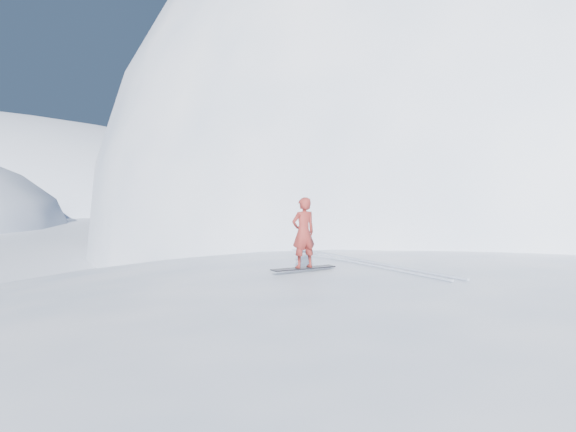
% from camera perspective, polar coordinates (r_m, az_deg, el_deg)
% --- Properties ---
extents(ground, '(400.00, 400.00, 0.00)m').
position_cam_1_polar(ground, '(11.75, 25.42, -18.18)').
color(ground, white).
rests_on(ground, ground).
extents(near_ridge, '(36.00, 28.00, 4.80)m').
position_cam_1_polar(near_ridge, '(14.49, 19.64, -13.96)').
color(near_ridge, white).
rests_on(near_ridge, ground).
extents(summit_peak, '(60.00, 56.00, 56.00)m').
position_cam_1_polar(summit_peak, '(45.20, 21.80, -2.47)').
color(summit_peak, white).
rests_on(summit_peak, ground).
extents(peak_shoulder, '(28.00, 24.00, 18.00)m').
position_cam_1_polar(peak_shoulder, '(33.20, 13.07, -4.27)').
color(peak_shoulder, white).
rests_on(peak_shoulder, ground).
extents(wind_bumps, '(16.00, 14.40, 1.00)m').
position_cam_1_polar(wind_bumps, '(12.91, 16.65, -16.04)').
color(wind_bumps, white).
rests_on(wind_bumps, ground).
extents(snowboard, '(1.52, 0.53, 0.02)m').
position_cam_1_polar(snowboard, '(12.26, 1.58, -5.32)').
color(snowboard, black).
rests_on(snowboard, near_ridge).
extents(snowboarder, '(0.61, 0.45, 1.53)m').
position_cam_1_polar(snowboarder, '(12.17, 1.58, -1.70)').
color(snowboarder, maroon).
rests_on(snowboarder, snowboard).
extents(board_tracks, '(1.49, 5.91, 0.04)m').
position_cam_1_polar(board_tracks, '(13.44, 7.67, -4.57)').
color(board_tracks, silver).
rests_on(board_tracks, ground).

